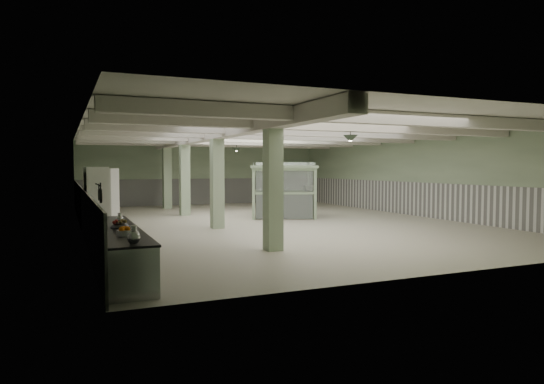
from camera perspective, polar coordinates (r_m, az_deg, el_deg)
name	(u,v)px	position (r m, az deg, el deg)	size (l,w,h in m)	color
floor	(270,222)	(19.29, -0.18, -3.55)	(20.00, 20.00, 0.00)	beige
ceiling	(270,131)	(19.21, -0.19, 7.18)	(14.00, 20.00, 0.02)	white
wall_back	(203,174)	(28.62, -8.11, 2.17)	(14.00, 0.02, 3.60)	#A7BE98
wall_front	(461,186)	(10.73, 21.38, 0.65)	(14.00, 0.02, 3.60)	#A7BE98
wall_left	(80,179)	(17.62, -21.61, 1.49)	(0.02, 20.00, 3.60)	#A7BE98
wall_right	(412,176)	(22.85, 16.18, 1.88)	(0.02, 20.00, 3.60)	#A7BE98
wainscot_left	(82,209)	(17.68, -21.46, -1.92)	(0.05, 19.90, 1.50)	silver
wainscot_right	(411,199)	(22.87, 16.09, -0.75)	(0.05, 19.90, 1.50)	silver
wainscot_back	(203,191)	(28.63, -8.08, 0.07)	(13.90, 0.05, 1.50)	silver
girder	(209,135)	(18.36, -7.43, 6.66)	(0.45, 19.90, 0.40)	silver
beam_a	(388,118)	(12.68, 13.45, 8.44)	(13.90, 0.35, 0.32)	silver
beam_b	(336,126)	(14.75, 7.57, 7.72)	(13.90, 0.35, 0.32)	silver
beam_c	(299,131)	(16.93, 3.18, 7.12)	(13.90, 0.35, 0.32)	silver
beam_d	(270,136)	(19.20, -0.19, 6.64)	(13.90, 0.35, 0.32)	silver
beam_e	(248,139)	(21.51, -2.83, 6.24)	(13.90, 0.35, 0.32)	silver
beam_f	(230,142)	(23.87, -4.95, 5.92)	(13.90, 0.35, 0.32)	silver
beam_g	(215,144)	(26.25, -6.69, 5.64)	(13.90, 0.35, 0.32)	silver
column_a	(273,182)	(12.67, 0.12, 1.19)	(0.42, 0.42, 3.60)	#ACC59F
column_b	(217,178)	(17.36, -6.48, 1.66)	(0.42, 0.42, 3.60)	#ACC59F
column_c	(185,176)	(22.19, -10.25, 1.92)	(0.42, 0.42, 3.60)	#ACC59F
column_d	(167,174)	(26.10, -12.25, 2.05)	(0.42, 0.42, 3.60)	#ACC59F
hook_rail	(98,185)	(10.03, -19.83, 0.82)	(0.02, 0.02, 1.20)	black
pendant_front	(350,139)	(14.98, 9.21, 6.21)	(0.44, 0.44, 0.22)	#324030
pendant_mid	(277,146)	(19.84, 0.58, 5.45)	(0.44, 0.44, 0.22)	#324030
pendant_back	(236,150)	(24.49, -4.20, 4.98)	(0.44, 0.44, 0.22)	#324030
prep_counter	(117,249)	(10.80, -17.82, -6.42)	(0.91, 5.23, 0.91)	#A9AAAE
pitcher_near	(120,219)	(11.48, -17.49, -3.00)	(0.17, 0.20, 0.26)	#A9AAAE
pitcher_far	(134,235)	(8.43, -15.98, -4.90)	(0.22, 0.25, 0.32)	#A9AAAE
veg_colander	(120,224)	(10.71, -17.49, -3.65)	(0.38, 0.38, 0.17)	#404045
orange_bowl	(124,233)	(9.51, -16.97, -4.68)	(0.28, 0.28, 0.10)	#B2B2B7
skillet_near	(101,196)	(10.00, -19.50, -0.45)	(0.28, 0.28, 0.04)	black
skillet_far	(99,195)	(10.48, -19.68, -0.30)	(0.24, 0.24, 0.03)	black
walkin_cooler	(97,203)	(15.55, -19.92, -1.26)	(0.97, 2.39, 2.19)	white
guard_booth	(283,181)	(21.12, 1.30, 1.31)	(3.48, 3.24, 2.39)	#A5C099
filing_cabinet	(309,200)	(22.13, 4.38, -0.96)	(0.44, 0.62, 1.35)	#5C6050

